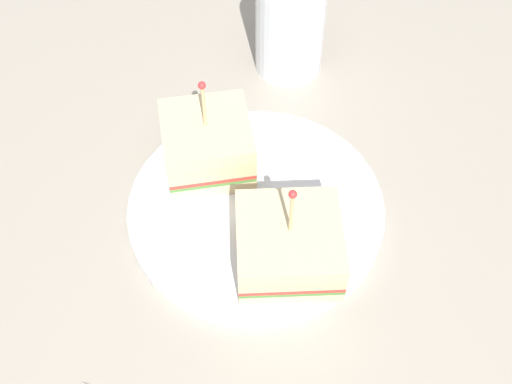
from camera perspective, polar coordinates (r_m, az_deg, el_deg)
ground_plane at (r=62.84cm, az=0.00°, el=-2.25°), size 92.16×92.16×2.00cm
plate at (r=61.55cm, az=0.00°, el=-1.42°), size 24.29×24.29×1.14cm
sandwich_half_front at (r=55.74cm, az=2.91°, el=-4.71°), size 9.57×9.75×10.23cm
sandwich_half_back at (r=62.06cm, az=-4.30°, el=4.15°), size 9.78×9.85×11.02cm
drink_glass at (r=72.44cm, az=3.00°, el=14.10°), size 7.51×7.51×11.33cm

